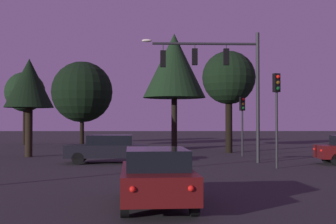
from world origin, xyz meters
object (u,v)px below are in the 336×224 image
Objects in this scene: tree_right_cluster at (174,66)px; tree_left_far at (29,84)px; traffic_light_corner_right at (277,101)px; tree_behind_sign at (82,92)px; car_crossing_left at (108,148)px; tree_center_horizon at (25,92)px; traffic_light_corner_left at (242,114)px; car_nearside_lane at (156,176)px; traffic_signal_mast_arm at (221,72)px; tree_lot_edge at (229,78)px.

tree_left_far is at bearing -139.86° from tree_right_cluster.
tree_behind_sign is (-12.68, 19.50, 1.74)m from traffic_light_corner_right.
tree_center_horizon is (-10.45, 20.07, 4.37)m from car_crossing_left.
tree_behind_sign is 12.07m from tree_left_far.
traffic_light_corner_left is at bearing -43.52° from tree_behind_sign.
traffic_light_corner_right reaches higher than traffic_light_corner_left.
traffic_light_corner_right is 0.72× the size of tree_left_far.
car_crossing_left is 0.73× the size of tree_left_far.
tree_behind_sign is 1.22× the size of tree_left_far.
tree_center_horizon is at bearing 152.68° from tree_right_cluster.
tree_center_horizon is at bearing 111.98° from car_nearside_lane.
tree_behind_sign is at bearing 123.04° from traffic_light_corner_right.
traffic_signal_mast_arm is 7.47m from car_crossing_left.
tree_left_far is 12.72m from tree_right_cluster.
tree_center_horizon is at bearing 129.63° from traffic_signal_mast_arm.
traffic_light_corner_left is 17.28m from tree_behind_sign.
tree_behind_sign is (-12.43, 11.80, 2.20)m from traffic_light_corner_left.
tree_lot_edge is (-0.60, 11.23, 2.19)m from traffic_light_corner_right.
tree_center_horizon is (-4.88, 15.54, 0.50)m from tree_left_far.
tree_right_cluster is (-2.18, 12.63, 1.87)m from traffic_signal_mast_arm.
traffic_light_corner_right is at bearing -74.09° from tree_right_cluster.
car_nearside_lane is 0.58× the size of tree_behind_sign.
tree_left_far is (-8.31, 17.13, 3.87)m from car_nearside_lane.
tree_lot_edge is at bearing 95.62° from traffic_light_corner_left.
traffic_light_corner_right is 11.46m from tree_lot_edge.
tree_lot_edge is (-0.35, 3.53, 2.66)m from traffic_light_corner_left.
car_crossing_left is at bearing -62.50° from tree_center_horizon.
tree_behind_sign is at bearing -29.74° from tree_center_horizon.
tree_lot_edge is (18.29, -11.82, 0.25)m from tree_center_horizon.
traffic_signal_mast_arm is 13.70m from car_nearside_lane.
tree_lot_edge is (7.85, 8.25, 4.62)m from car_crossing_left.
car_crossing_left is 0.62× the size of tree_lot_edge.
car_crossing_left is at bearing -75.63° from tree_behind_sign.
tree_behind_sign reaches higher than tree_center_horizon.
traffic_signal_mast_arm is at bearing -50.37° from tree_center_horizon.
traffic_signal_mast_arm is at bearing -57.78° from tree_behind_sign.
tree_behind_sign is 1.04× the size of tree_lot_edge.
tree_right_cluster is at bearing 40.14° from tree_left_far.
car_nearside_lane is at bearing -68.02° from tree_center_horizon.
traffic_signal_mast_arm is 0.75× the size of tree_right_cluster.
tree_right_cluster is at bearing -25.42° from tree_behind_sign.
traffic_light_corner_right is (0.25, -7.70, 0.46)m from traffic_light_corner_left.
traffic_light_corner_left is 0.85× the size of traffic_light_corner_right.
traffic_light_corner_left is 0.50× the size of tree_behind_sign.
traffic_signal_mast_arm is at bearing -112.91° from traffic_light_corner_left.
tree_right_cluster reaches higher than car_crossing_left.
tree_left_far is at bearing 151.84° from traffic_light_corner_right.
traffic_light_corner_right is 9.28m from car_crossing_left.
car_crossing_left is at bearing 102.25° from car_nearside_lane.
tree_left_far is 0.88× the size of tree_center_horizon.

